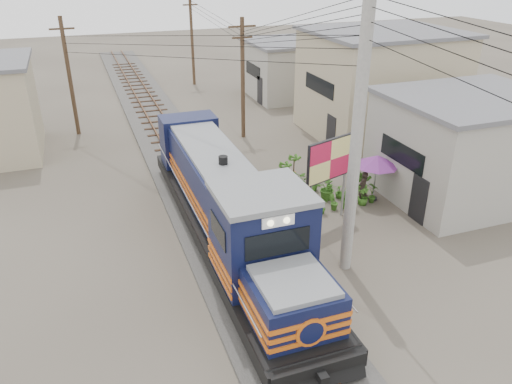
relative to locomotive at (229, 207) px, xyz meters
name	(u,v)px	position (x,y,z in m)	size (l,w,h in m)	color
ground	(249,278)	(0.00, -2.30, -1.68)	(120.00, 120.00, 0.00)	#473F35
ballast	(186,170)	(0.00, 7.70, -1.60)	(3.60, 70.00, 0.16)	#595651
track	(186,166)	(0.00, 7.70, -1.42)	(1.15, 70.00, 0.12)	#51331E
locomotive	(229,207)	(0.00, 0.00, 0.00)	(2.84, 15.44, 3.83)	black
utility_pole_main	(357,136)	(3.50, -2.80, 3.32)	(0.40, 0.40, 10.00)	#9E9B93
wooden_pole_mid	(243,77)	(4.50, 11.70, 2.00)	(1.60, 0.24, 7.00)	#4C3826
wooden_pole_far	(192,37)	(4.80, 25.70, 2.25)	(1.60, 0.24, 7.50)	#4C3826
wooden_pole_left	(69,75)	(-5.00, 15.70, 2.00)	(1.60, 0.24, 7.00)	#4C3826
power_lines	(180,22)	(-0.14, 6.19, 5.88)	(9.65, 19.00, 3.30)	black
shophouse_front	(468,147)	(11.50, 0.70, 0.68)	(7.35, 6.30, 4.70)	#99958B
shophouse_mid	(379,83)	(12.50, 9.70, 1.43)	(8.40, 7.35, 6.20)	tan
shophouse_back	(290,68)	(11.00, 19.70, 0.43)	(6.30, 6.30, 4.20)	#99958B
billboard	(330,162)	(4.35, 0.40, 1.05)	(2.30, 0.88, 3.70)	#99999E
market_umbrella	(377,161)	(7.37, 1.54, 0.23)	(2.50, 2.50, 2.18)	black
vendor	(363,188)	(6.67, 1.40, -0.91)	(0.56, 0.37, 1.54)	black
plant_nursery	(329,188)	(5.51, 2.34, -1.18)	(3.53, 3.27, 1.14)	#34661D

